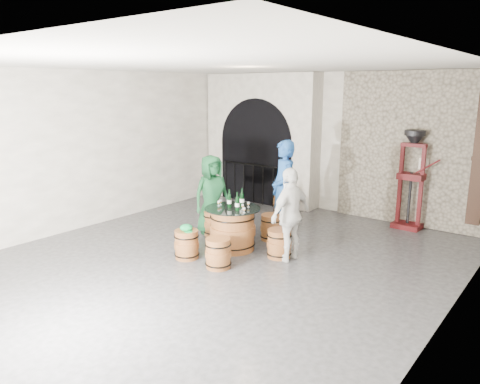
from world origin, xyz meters
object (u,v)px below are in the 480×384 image
Objects in this scene: barrel_stool_far at (271,227)px; corking_press at (412,172)px; barrel_table at (233,229)px; side_barrel at (283,201)px; wine_bottle_right at (242,199)px; wine_bottle_center at (237,203)px; barrel_stool_near_right at (218,253)px; barrel_stool_near_left at (187,244)px; person_green at (212,195)px; barrel_stool_right at (279,244)px; person_white at (291,214)px; barrel_stool_left at (214,223)px; wine_bottle_left at (229,200)px; person_blue at (284,190)px.

corking_press is at bearing 52.44° from barrel_stool_far.
barrel_table reaches higher than side_barrel.
corking_press is (2.02, 3.02, 0.28)m from wine_bottle_right.
wine_bottle_center and wine_bottle_right have the same top height.
barrel_stool_far is at bearing 84.51° from wine_bottle_center.
barrel_stool_near_right is 1.00× the size of barrel_stool_near_left.
person_green is at bearing -134.96° from corking_press.
wine_bottle_center is 3.82m from corking_press.
wine_bottle_right is at bearing 177.34° from barrel_stool_right.
person_green and person_white have the same top height.
wine_bottle_right is (0.85, -0.21, 0.65)m from barrel_stool_left.
wine_bottle_left reaches higher than side_barrel.
barrel_stool_left is 1.09m from wine_bottle_right.
side_barrel is (-0.61, 2.35, -0.59)m from wine_bottle_right.
wine_bottle_right is (-0.12, 0.29, 0.00)m from wine_bottle_center.
barrel_stool_left is at bearing 171.73° from barrel_stool_right.
barrel_stool_far is at bearing -121.89° from person_white.
person_blue is 5.83× the size of wine_bottle_left.
barrel_stool_near_left is 1.52× the size of wine_bottle_right.
barrel_stool_left is 0.56m from person_green.
person_white is (1.87, -0.21, 0.55)m from barrel_stool_left.
corking_press reaches higher than barrel_stool_right.
person_green reaches higher than barrel_stool_right.
person_white is 0.95m from wine_bottle_center.
person_green is at bearing -161.02° from barrel_stool_far.
barrel_stool_far is 1.69m from barrel_stool_near_right.
barrel_stool_far is 1.00× the size of barrel_stool_right.
barrel_stool_near_left is at bearing -124.03° from wine_bottle_center.
barrel_stool_right is (1.68, -0.24, 0.00)m from barrel_stool_left.
barrel_stool_near_left is at bearing -140.75° from barrel_stool_right.
person_white reaches higher than barrel_stool_left.
barrel_table is at bearing -72.26° from person_white.
wine_bottle_left and wine_bottle_right have the same top height.
barrel_stool_near_left is at bearing -110.57° from wine_bottle_right.
person_white reaches higher than barrel_stool_far.
person_blue is at bearing -57.71° from side_barrel.
person_white is 2.57× the size of side_barrel.
barrel_table is at bearing -169.26° from barrel_stool_right.
person_blue reaches higher than wine_bottle_center.
barrel_stool_left is 1.52× the size of wine_bottle_right.
barrel_stool_far is 1.79m from barrel_stool_near_left.
person_white reaches higher than barrel_stool_right.
barrel_stool_right is at bearing 9.65° from wine_bottle_left.
corking_press is (1.00, 3.02, 0.39)m from person_white.
corking_press is at bearing 14.22° from side_barrel.
person_green is (-1.26, 1.29, 0.55)m from barrel_stool_near_right.
barrel_stool_near_right is 1.52× the size of wine_bottle_center.
person_blue is 5.83× the size of wine_bottle_right.
barrel_stool_near_right is (0.36, -0.82, -0.14)m from barrel_table.
corking_press is (2.63, 0.67, 0.87)m from side_barrel.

